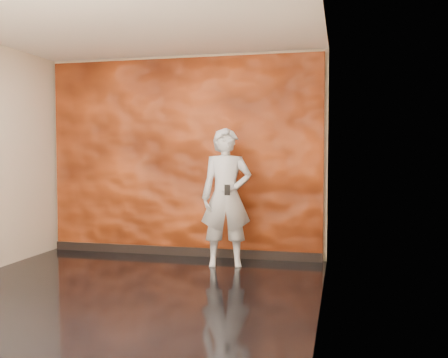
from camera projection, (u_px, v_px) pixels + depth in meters
room at (122, 157)px, 5.08m from camera, size 4.02×4.02×2.81m
feature_wall at (182, 157)px, 6.98m from camera, size 3.90×0.06×2.75m
baseboard at (182, 251)px, 7.01m from camera, size 3.90×0.04×0.12m
man at (226, 197)px, 6.34m from camera, size 0.72×0.56×1.76m
phone at (227, 190)px, 6.07m from camera, size 0.07×0.02×0.13m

